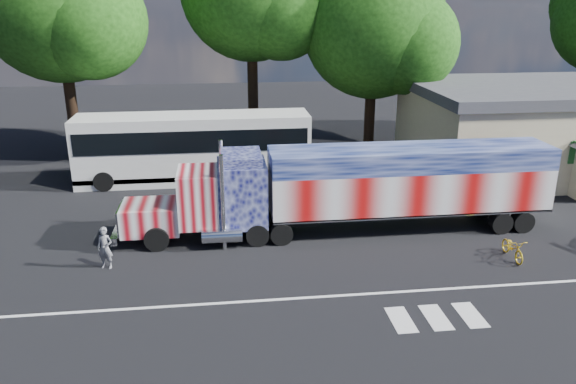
{
  "coord_description": "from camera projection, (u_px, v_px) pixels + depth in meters",
  "views": [
    {
      "loc": [
        -2.9,
        -20.33,
        10.1
      ],
      "look_at": [
        0.0,
        3.0,
        1.9
      ],
      "focal_mm": 35.0,
      "sensor_mm": 36.0,
      "label": 1
    }
  ],
  "objects": [
    {
      "name": "tree_nw_a",
      "position": [
        61.0,
        1.0,
        33.33
      ],
      "size": [
        10.17,
        9.68,
        14.73
      ],
      "color": "black",
      "rests_on": "ground"
    },
    {
      "name": "coach_bus",
      "position": [
        194.0,
        147.0,
        32.04
      ],
      "size": [
        13.15,
        3.06,
        3.83
      ],
      "color": "silver",
      "rests_on": "ground"
    },
    {
      "name": "semi_truck",
      "position": [
        357.0,
        187.0,
        24.9
      ],
      "size": [
        19.37,
        3.06,
        4.13
      ],
      "color": "black",
      "rests_on": "ground"
    },
    {
      "name": "tree_ne_a",
      "position": [
        376.0,
        27.0,
        36.1
      ],
      "size": [
        9.72,
        9.26,
        12.92
      ],
      "color": "black",
      "rests_on": "ground"
    },
    {
      "name": "lane_markings",
      "position": [
        361.0,
        306.0,
        19.37
      ],
      "size": [
        30.0,
        2.67,
        0.01
      ],
      "color": "silver",
      "rests_on": "ground"
    },
    {
      "name": "bicycle",
      "position": [
        513.0,
        248.0,
        22.76
      ],
      "size": [
        0.64,
        1.75,
        0.91
      ],
      "primitive_type": "imported",
      "rotation": [
        0.0,
        0.0,
        -0.02
      ],
      "color": "gold",
      "rests_on": "ground"
    },
    {
      "name": "ground",
      "position": [
        297.0,
        260.0,
        22.71
      ],
      "size": [
        100.0,
        100.0,
        0.0
      ],
      "primitive_type": "plane",
      "color": "black"
    },
    {
      "name": "woman",
      "position": [
        105.0,
        248.0,
        21.83
      ],
      "size": [
        0.71,
        0.56,
        1.7
      ],
      "primitive_type": "imported",
      "rotation": [
        0.0,
        0.0,
        -0.28
      ],
      "color": "slate",
      "rests_on": "ground"
    }
  ]
}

